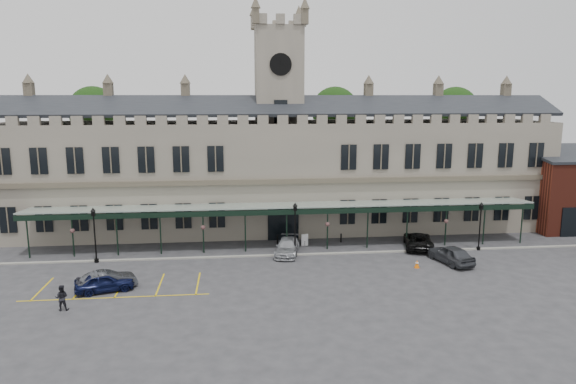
{
  "coord_description": "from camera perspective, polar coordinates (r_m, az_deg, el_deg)",
  "views": [
    {
      "loc": [
        -4.8,
        -40.66,
        14.8
      ],
      "look_at": [
        0.0,
        6.0,
        6.0
      ],
      "focal_mm": 32.0,
      "sensor_mm": 36.0,
      "label": 1
    }
  ],
  "objects": [
    {
      "name": "lamp_post_left",
      "position": [
        49.06,
        -20.71,
        -3.99
      ],
      "size": [
        0.48,
        0.48,
        5.07
      ],
      "color": "black",
      "rests_on": "ground"
    },
    {
      "name": "car_van",
      "position": [
        52.44,
        14.27,
        -5.23
      ],
      "size": [
        3.84,
        5.99,
        1.54
      ],
      "primitive_type": "imported",
      "rotation": [
        0.0,
        0.0,
        2.89
      ],
      "color": "black",
      "rests_on": "ground"
    },
    {
      "name": "tree_behind_mid",
      "position": [
        66.93,
        5.22,
        8.88
      ],
      "size": [
        6.0,
        6.0,
        16.0
      ],
      "color": "#332314",
      "rests_on": "ground"
    },
    {
      "name": "person_b",
      "position": [
        39.88,
        -23.86,
        -10.69
      ],
      "size": [
        0.94,
        0.76,
        1.84
      ],
      "primitive_type": "imported",
      "rotation": [
        0.0,
        0.0,
        3.21
      ],
      "color": "black",
      "rests_on": "ground"
    },
    {
      "name": "lamp_post_mid",
      "position": [
        47.63,
        0.79,
        -3.66
      ],
      "size": [
        0.49,
        0.49,
        5.14
      ],
      "color": "black",
      "rests_on": "ground"
    },
    {
      "name": "station_building",
      "position": [
        57.38,
        -1.01,
        2.27
      ],
      "size": [
        60.0,
        10.36,
        17.3
      ],
      "color": "slate",
      "rests_on": "ground"
    },
    {
      "name": "car_taxi",
      "position": [
        48.85,
        -0.1,
        -6.12
      ],
      "size": [
        3.08,
        5.33,
        1.45
      ],
      "primitive_type": "imported",
      "rotation": [
        0.0,
        0.0,
        -0.22
      ],
      "color": "#A0A3A8",
      "rests_on": "ground"
    },
    {
      "name": "car_left_b",
      "position": [
        42.74,
        -19.47,
        -9.23
      ],
      "size": [
        4.66,
        3.21,
        1.45
      ],
      "primitive_type": "imported",
      "rotation": [
        0.0,
        0.0,
        1.99
      ],
      "color": "#36393E",
      "rests_on": "ground"
    },
    {
      "name": "bollard_left",
      "position": [
        52.25,
        -1.17,
        -5.28
      ],
      "size": [
        0.17,
        0.17,
        0.96
      ],
      "primitive_type": "cylinder",
      "color": "black",
      "rests_on": "ground"
    },
    {
      "name": "car_left_a",
      "position": [
        42.37,
        -19.71,
        -9.39
      ],
      "size": [
        4.69,
        2.89,
        1.49
      ],
      "primitive_type": "imported",
      "rotation": [
        0.0,
        0.0,
        1.85
      ],
      "color": "#0B1134",
      "rests_on": "ground"
    },
    {
      "name": "tree_behind_left",
      "position": [
        67.9,
        -20.77,
        8.27
      ],
      "size": [
        6.0,
        6.0,
        16.0
      ],
      "color": "#332314",
      "rests_on": "ground"
    },
    {
      "name": "kerb",
      "position": [
        48.69,
        0.06,
        -6.99
      ],
      "size": [
        60.0,
        0.4,
        0.12
      ],
      "primitive_type": "cube",
      "color": "gray",
      "rests_on": "ground"
    },
    {
      "name": "tree_behind_right",
      "position": [
        71.73,
        18.01,
        8.53
      ],
      "size": [
        6.0,
        6.0,
        16.0
      ],
      "color": "#332314",
      "rests_on": "ground"
    },
    {
      "name": "ground",
      "position": [
        43.54,
        0.82,
        -9.25
      ],
      "size": [
        140.0,
        140.0,
        0.0
      ],
      "primitive_type": "plane",
      "color": "#303033"
    },
    {
      "name": "sign_board",
      "position": [
        51.59,
        1.87,
        -5.37
      ],
      "size": [
        0.7,
        0.2,
        1.21
      ],
      "rotation": [
        0.0,
        0.0,
        0.21
      ],
      "color": "black",
      "rests_on": "ground"
    },
    {
      "name": "person_a",
      "position": [
        41.88,
        -22.19,
        -9.75
      ],
      "size": [
        0.67,
        0.55,
        1.57
      ],
      "primitive_type": "imported",
      "rotation": [
        0.0,
        0.0,
        0.37
      ],
      "color": "black",
      "rests_on": "ground"
    },
    {
      "name": "parking_markings",
      "position": [
        42.86,
        -18.17,
        -10.13
      ],
      "size": [
        16.0,
        6.0,
        0.01
      ],
      "primitive_type": null,
      "color": "gold",
      "rests_on": "ground"
    },
    {
      "name": "car_right_a",
      "position": [
        48.58,
        17.65,
        -6.61
      ],
      "size": [
        3.17,
        5.2,
        1.66
      ],
      "primitive_type": "imported",
      "rotation": [
        0.0,
        0.0,
        3.41
      ],
      "color": "#36393E",
      "rests_on": "ground"
    },
    {
      "name": "bollard_right",
      "position": [
        53.15,
        5.92,
        -5.1
      ],
      "size": [
        0.16,
        0.16,
        0.9
      ],
      "primitive_type": "cylinder",
      "color": "black",
      "rests_on": "ground"
    },
    {
      "name": "canopy",
      "position": [
        49.93,
        -0.17,
        -3.75
      ],
      "size": [
        50.0,
        4.1,
        4.3
      ],
      "color": "#8C9E93",
      "rests_on": "ground"
    },
    {
      "name": "traffic_cone",
      "position": [
        46.65,
        14.14,
        -7.76
      ],
      "size": [
        0.44,
        0.44,
        0.7
      ],
      "rotation": [
        0.0,
        0.0,
        -0.29
      ],
      "color": "orange",
      "rests_on": "ground"
    },
    {
      "name": "lamp_post_right",
      "position": [
        53.0,
        20.58,
        -3.11
      ],
      "size": [
        0.45,
        0.45,
        4.79
      ],
      "color": "black",
      "rests_on": "ground"
    },
    {
      "name": "clock_tower",
      "position": [
        56.88,
        -1.04,
        8.92
      ],
      "size": [
        5.6,
        5.6,
        24.8
      ],
      "color": "slate",
      "rests_on": "ground"
    }
  ]
}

